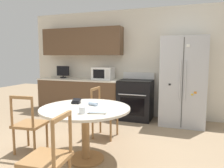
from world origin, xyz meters
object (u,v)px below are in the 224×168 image
Objects in this scene: microwave at (103,73)px; countertop_tv at (63,72)px; dining_chair_far at (104,113)px; oven_range at (136,99)px; refrigerator at (183,81)px; wallet at (76,102)px; dining_chair_left at (29,125)px; dining_chair_near at (49,159)px; candle_glass at (82,111)px.

microwave is 1.41× the size of countertop_tv.
microwave is 1.61m from dining_chair_far.
oven_range is 2.16× the size of microwave.
countertop_tv is (-1.17, 0.06, 0.02)m from microwave.
refrigerator is 12.85× the size of wallet.
dining_chair_left is at bearing -159.01° from wallet.
dining_chair_near is at bearing -110.71° from refrigerator.
oven_range is 2.57m from dining_chair_left.
microwave is 6.03× the size of candle_glass.
refrigerator is at bearing -25.01° from dining_chair_near.
refrigerator is 3.06m from countertop_tv.
dining_chair_left is at bearing -115.12° from oven_range.
dining_chair_near is 1.00× the size of dining_chair_far.
microwave is at bearing 177.36° from oven_range.
candle_glass is (1.94, -2.67, -0.27)m from countertop_tv.
dining_chair_left is 1.12m from candle_glass.
countertop_tv reaches higher than wallet.
dining_chair_far is at bearing -0.05° from dining_chair_near.
candle_glass is (0.77, -2.61, -0.26)m from microwave.
candle_glass is (1.03, -0.25, 0.36)m from dining_chair_left.
wallet is (-0.42, -2.07, 0.32)m from oven_range.
refrigerator is at bearing -3.00° from oven_range.
refrigerator reaches higher than oven_range.
microwave is 3.35m from dining_chair_near.
dining_chair_near reaches higher than candle_glass.
dining_chair_far is 1.30m from candle_glass.
countertop_tv reaches higher than dining_chair_near.
countertop_tv is (-3.05, 0.15, 0.13)m from refrigerator.
dining_chair_left is 6.19× the size of wallet.
dining_chair_left is 1.28m from dining_chair_far.
wallet is (-1.47, -2.02, -0.15)m from refrigerator.
wallet is at bearing 125.51° from candle_glass.
countertop_tv is 0.39× the size of dining_chair_near.
oven_range is 1.20× the size of dining_chair_far.
dining_chair_near is (-0.13, -3.18, -0.03)m from oven_range.
wallet is (-0.15, -0.73, 0.35)m from dining_chair_far.
oven_range is 1.02m from microwave.
refrigerator is at bearing -2.80° from countertop_tv.
dining_chair_far is at bearing -135.63° from refrigerator.
microwave is 2.17m from wallet.
dining_chair_far is 0.82m from wallet.
dining_chair_near is at bearing -96.76° from candle_glass.
refrigerator is 2.76m from candle_glass.
wallet is at bearing 15.07° from dining_chair_left.
microwave is 1.17m from countertop_tv.
candle_glass is (0.07, 0.60, 0.36)m from dining_chair_near.
dining_chair_left is (-0.26, -2.37, -0.62)m from microwave.
microwave reaches higher than dining_chair_near.
oven_range is at bearing -2.69° from countertop_tv.
oven_range reaches higher than candle_glass.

